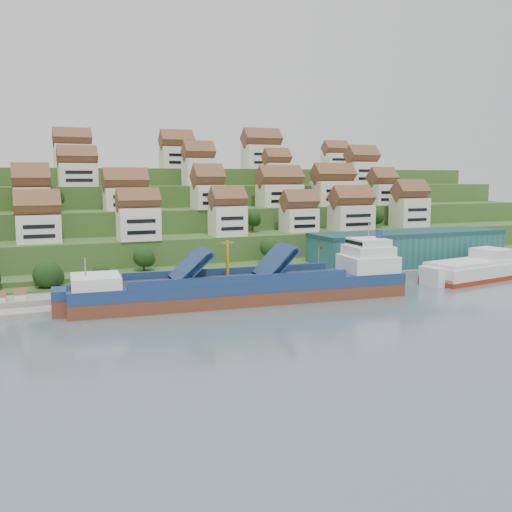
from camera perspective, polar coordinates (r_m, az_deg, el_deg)
name	(u,v)px	position (r m, az deg, el deg)	size (l,w,h in m)	color
ground	(272,298)	(133.13, 1.61, -4.22)	(300.00, 300.00, 0.00)	slate
quay	(316,277)	(155.00, 5.99, -2.12)	(180.00, 14.00, 2.20)	gray
pebble_beach	(0,308)	(132.90, -24.19, -4.72)	(45.00, 20.00, 1.00)	gray
hillside	(162,221)	(228.92, -9.38, 3.46)	(260.00, 128.00, 31.00)	#2D4C1E
hillside_village	(201,189)	(187.79, -5.48, 6.72)	(156.04, 64.38, 29.32)	white
hillside_trees	(168,215)	(168.57, -8.83, 4.04)	(127.31, 62.70, 32.27)	#1D3C14
warehouse	(408,248)	(173.47, 14.95, 0.76)	(60.00, 15.00, 10.00)	#225C5B
flagpole	(319,259)	(148.88, 6.33, -0.28)	(1.28, 0.16, 8.00)	gray
cargo_ship	(254,287)	(128.89, -0.25, -3.16)	(76.76, 18.09, 16.84)	brown
second_ship	(475,270)	(167.22, 21.03, -1.32)	(32.18, 16.24, 8.92)	maroon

